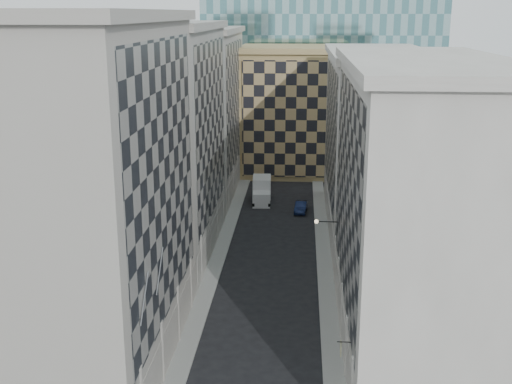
% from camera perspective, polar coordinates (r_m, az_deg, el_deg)
% --- Properties ---
extents(sidewalk_west, '(1.50, 100.00, 0.15)m').
position_cam_1_polar(sidewalk_west, '(63.62, -3.44, -5.99)').
color(sidewalk_west, gray).
rests_on(sidewalk_west, ground).
extents(sidewalk_east, '(1.50, 100.00, 0.15)m').
position_cam_1_polar(sidewalk_east, '(63.17, 6.10, -6.22)').
color(sidewalk_east, gray).
rests_on(sidewalk_east, ground).
extents(bldg_left_a, '(10.80, 22.80, 23.70)m').
position_cam_1_polar(bldg_left_a, '(43.48, -14.34, -0.44)').
color(bldg_left_a, '#A49D93').
rests_on(bldg_left_a, ground).
extents(bldg_left_b, '(10.80, 22.80, 22.70)m').
position_cam_1_polar(bldg_left_b, '(64.26, -8.26, 4.56)').
color(bldg_left_b, gray).
rests_on(bldg_left_b, ground).
extents(bldg_left_c, '(10.80, 22.80, 21.70)m').
position_cam_1_polar(bldg_left_c, '(85.66, -5.16, 7.07)').
color(bldg_left_c, '#A49D93').
rests_on(bldg_left_c, ground).
extents(bldg_right_a, '(10.80, 26.80, 20.70)m').
position_cam_1_polar(bldg_right_a, '(46.28, 14.04, -1.39)').
color(bldg_right_a, '#B9B3AA').
rests_on(bldg_right_a, ground).
extents(bldg_right_b, '(10.80, 28.80, 19.70)m').
position_cam_1_polar(bldg_right_b, '(72.38, 10.50, 4.50)').
color(bldg_right_b, '#B9B3AA').
rests_on(bldg_right_b, ground).
extents(tan_block, '(16.80, 14.80, 18.80)m').
position_cam_1_polar(tan_block, '(97.53, 3.63, 7.32)').
color(tan_block, tan).
rests_on(tan_block, ground).
extents(flagpoles_left, '(0.10, 6.33, 2.33)m').
position_cam_1_polar(flagpoles_left, '(38.90, -9.19, -8.06)').
color(flagpoles_left, gray).
rests_on(flagpoles_left, ground).
extents(bracket_lamp, '(1.98, 0.36, 0.36)m').
position_cam_1_polar(bracket_lamp, '(55.41, 5.58, -2.63)').
color(bracket_lamp, black).
rests_on(bracket_lamp, ground).
extents(box_truck, '(2.57, 5.76, 3.10)m').
position_cam_1_polar(box_truck, '(82.37, 0.51, 0.04)').
color(box_truck, silver).
rests_on(box_truck, ground).
extents(dark_car, '(1.73, 4.03, 1.29)m').
position_cam_1_polar(dark_car, '(78.43, 4.02, -1.34)').
color(dark_car, '#101B3D').
rests_on(dark_car, ground).
extents(shop_sign, '(0.87, 0.76, 0.85)m').
position_cam_1_polar(shop_sign, '(40.50, 7.56, -13.57)').
color(shop_sign, black).
rests_on(shop_sign, ground).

